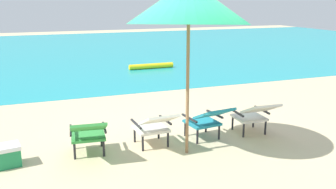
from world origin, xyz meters
name	(u,v)px	position (x,y,z in m)	size (l,w,h in m)	color
ground_plane	(122,91)	(0.00, 4.00, 0.00)	(40.00, 40.00, 0.00)	#CCB78E
ocean_band	(79,50)	(0.00, 12.59, 0.00)	(40.00, 18.00, 0.01)	teal
swim_buoy	(151,66)	(1.74, 6.83, 0.10)	(0.18, 0.18, 1.60)	yellow
lounge_chair_far_left	(88,132)	(-1.49, -0.01, 0.40)	(0.62, 0.92, 0.68)	#338E3D
lounge_chair_near_left	(155,125)	(-0.42, -0.03, 0.40)	(0.57, 0.90, 0.68)	silver
lounge_chair_near_right	(208,119)	(0.53, -0.04, 0.40)	(0.63, 0.93, 0.68)	teal
lounge_chair_far_right	(254,114)	(1.43, -0.08, 0.40)	(0.58, 0.90, 0.68)	silver
beach_umbrella_center	(189,3)	(0.00, -0.38, 2.33)	(2.45, 2.47, 2.70)	olive
cooler_box	(3,156)	(-2.71, 0.08, 0.16)	(0.52, 0.39, 0.32)	#1E844C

